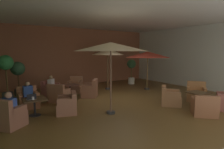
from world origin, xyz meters
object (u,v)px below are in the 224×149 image
Objects in this scene: armchair_front_right_east at (90,90)px; armchair_mid_center_west at (170,98)px; patio_umbrella_center_beige at (111,47)px; armchair_front_right_north at (59,95)px; armchair_front_right_west at (51,90)px; patio_umbrella_tall_red at (148,55)px; armchair_front_left_north at (68,105)px; armchair_mid_center_south at (196,94)px; patron_by_window at (9,104)px; armchair_front_right_south at (75,86)px; potted_tree_mid_left at (6,71)px; iced_drink_cup at (33,98)px; cafe_table_mid_center at (198,96)px; potted_tree_mid_right at (18,72)px; patron_blue_shirt at (28,91)px; armchair_mid_center_north at (204,107)px; armchair_front_left_east at (28,100)px; cafe_table_front_left at (34,102)px; armchair_front_left_south at (9,117)px; cafe_table_front_right at (70,87)px; patron_with_friend at (51,82)px; potted_tree_left_corner at (131,69)px; patio_umbrella_near_wall at (108,52)px.

armchair_front_right_east is 3.85m from armchair_mid_center_west.
armchair_front_right_north is at bearing 111.51° from patio_umbrella_center_beige.
armchair_front_right_west is 0.41× the size of patio_umbrella_tall_red.
patio_umbrella_center_beige is (1.31, -0.90, 2.13)m from armchair_front_left_north.
armchair_mid_center_south is 1.73× the size of patron_by_window.
armchair_mid_center_west is (2.34, -4.65, -0.02)m from armchair_front_right_south.
potted_tree_mid_left is at bearing 119.28° from armchair_front_left_north.
cafe_table_mid_center is at bearing -22.39° from iced_drink_cup.
patron_blue_shirt is (-0.02, -2.68, -0.50)m from potted_tree_mid_right.
patio_umbrella_center_beige is at bearing -25.43° from iced_drink_cup.
patron_by_window is at bearing 169.56° from patio_umbrella_center_beige.
armchair_mid_center_north is at bearing -109.17° from patio_umbrella_tall_red.
armchair_mid_center_north is 6.73m from patron_blue_shirt.
armchair_front_right_south is (2.76, 1.75, 0.01)m from armchair_front_left_east.
potted_tree_mid_right is (0.00, 3.78, 0.72)m from cafe_table_front_left.
patio_umbrella_tall_red is at bearing -2.72° from armchair_front_right_east.
armchair_front_left_south is 5.12m from armchair_front_right_south.
armchair_front_right_east reaches higher than armchair_mid_center_west.
armchair_front_left_east is 1.34× the size of patron_blue_shirt.
armchair_front_left_south is 3.06m from armchair_front_right_north.
armchair_front_right_west is 0.95× the size of armchair_mid_center_west.
patron_blue_shirt is at bearing 138.93° from armchair_mid_center_north.
cafe_table_front_left is 0.73× the size of armchair_mid_center_north.
cafe_table_front_right is 2.93m from potted_tree_mid_left.
armchair_front_right_west is 0.97× the size of armchair_mid_center_south.
armchair_mid_center_north is at bearing -58.49° from patron_with_friend.
potted_tree_mid_right is at bearing 78.90° from armchair_front_left_south.
potted_tree_left_corner is 2.70× the size of patron_by_window.
armchair_mid_center_south is 0.64× the size of potted_tree_left_corner.
potted_tree_left_corner is (4.34, 0.41, 0.75)m from armchair_front_right_south.
cafe_table_front_left is 1.28× the size of patron_by_window.
armchair_front_right_west reaches higher than cafe_table_front_left.
armchair_front_right_west is at bearing 64.13° from iced_drink_cup.
patron_by_window reaches higher than armchair_front_left_north.
cafe_table_front_right is at bearing 45.29° from iced_drink_cup.
patio_umbrella_center_beige is at bearing -52.52° from potted_tree_mid_left.
iced_drink_cup reaches higher than cafe_table_mid_center.
armchair_front_right_east reaches higher than armchair_front_left_east.
patron_blue_shirt is (-0.02, 1.10, 0.22)m from cafe_table_front_left.
potted_tree_mid_right reaches higher than patron_blue_shirt.
patio_umbrella_center_beige is 4.13× the size of patron_blue_shirt.
armchair_mid_center_west is at bearing -10.10° from patron_by_window.
cafe_table_front_right is at bearing -168.44° from patio_umbrella_near_wall.
potted_tree_left_corner is (2.00, 5.06, 0.77)m from armchair_mid_center_west.
patron_with_friend is (-4.47, 5.26, 0.24)m from cafe_table_mid_center.
potted_tree_mid_right is (-7.08, 0.48, 0.14)m from potted_tree_left_corner.
armchair_front_left_south is at bearing -122.57° from armchair_front_right_west.
patio_umbrella_center_beige is at bearing -85.44° from cafe_table_front_right.
armchair_mid_center_west is 0.42× the size of patio_umbrella_center_beige.
armchair_mid_center_west is 1.75× the size of patron_blue_shirt.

